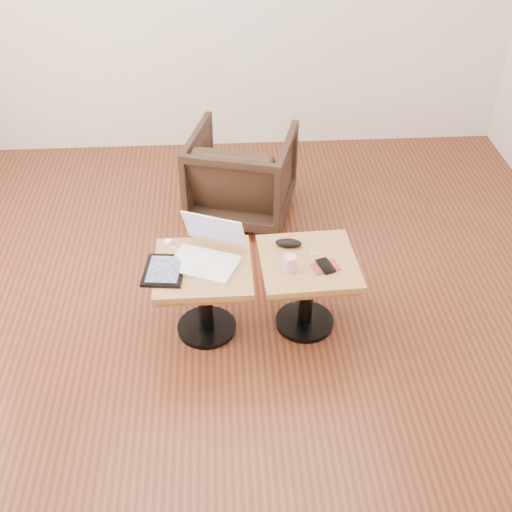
{
  "coord_description": "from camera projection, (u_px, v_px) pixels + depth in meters",
  "views": [
    {
      "loc": [
        -0.08,
        -2.68,
        2.6
      ],
      "look_at": [
        0.09,
        -0.01,
        0.52
      ],
      "focal_mm": 45.0,
      "sensor_mm": 36.0,
      "label": 1
    }
  ],
  "objects": [
    {
      "name": "striped_cup",
      "position": [
        290.0,
        263.0,
        3.36
      ],
      "size": [
        0.09,
        0.09,
        0.09
      ],
      "primitive_type": "cylinder",
      "rotation": [
        0.0,
        0.0,
        0.39
      ],
      "color": "#DB5793",
      "rests_on": "side_table_right"
    },
    {
      "name": "laptop",
      "position": [
        207.0,
        253.0,
        3.42
      ],
      "size": [
        0.45,
        0.44,
        0.24
      ],
      "rotation": [
        0.0,
        0.0,
        -0.4
      ],
      "color": "white",
      "rests_on": "side_table_left"
    },
    {
      "name": "glasses_case",
      "position": [
        288.0,
        243.0,
        3.53
      ],
      "size": [
        0.16,
        0.09,
        0.05
      ],
      "primitive_type": "ellipsoid",
      "rotation": [
        0.0,
        0.0,
        -0.17
      ],
      "color": "black",
      "rests_on": "side_table_right"
    },
    {
      "name": "tablet",
      "position": [
        164.0,
        270.0,
        3.36
      ],
      "size": [
        0.24,
        0.29,
        0.02
      ],
      "rotation": [
        0.0,
        0.0,
        -0.11
      ],
      "color": "black",
      "rests_on": "side_table_left"
    },
    {
      "name": "charging_adapter",
      "position": [
        168.0,
        242.0,
        3.56
      ],
      "size": [
        0.05,
        0.05,
        0.02
      ],
      "primitive_type": "cube",
      "rotation": [
        0.0,
        0.0,
        -0.42
      ],
      "color": "white",
      "rests_on": "side_table_left"
    },
    {
      "name": "side_table_right",
      "position": [
        307.0,
        277.0,
        3.52
      ],
      "size": [
        0.54,
        0.54,
        0.47
      ],
      "rotation": [
        0.0,
        0.0,
        0.05
      ],
      "color": "black",
      "rests_on": "ground"
    },
    {
      "name": "side_table_left",
      "position": [
        204.0,
        282.0,
        3.48
      ],
      "size": [
        0.52,
        0.52,
        0.47
      ],
      "rotation": [
        0.0,
        0.0,
        0.01
      ],
      "color": "black",
      "rests_on": "ground"
    },
    {
      "name": "phone_on_sleeve",
      "position": [
        325.0,
        266.0,
        3.4
      ],
      "size": [
        0.16,
        0.14,
        0.02
      ],
      "rotation": [
        0.0,
        0.0,
        0.3
      ],
      "color": "maroon",
      "rests_on": "side_table_right"
    },
    {
      "name": "earbuds_tangle",
      "position": [
        315.0,
        254.0,
        3.48
      ],
      "size": [
        0.06,
        0.04,
        0.01
      ],
      "color": "white",
      "rests_on": "side_table_right"
    },
    {
      "name": "room_shell",
      "position": [
        236.0,
        110.0,
        2.89
      ],
      "size": [
        4.52,
        4.52,
        2.71
      ],
      "color": "#441F12",
      "rests_on": "ground"
    },
    {
      "name": "armchair",
      "position": [
        242.0,
        174.0,
        4.46
      ],
      "size": [
        0.84,
        0.85,
        0.63
      ],
      "primitive_type": "imported",
      "rotation": [
        0.0,
        0.0,
        2.87
      ],
      "color": "black",
      "rests_on": "ground"
    }
  ]
}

